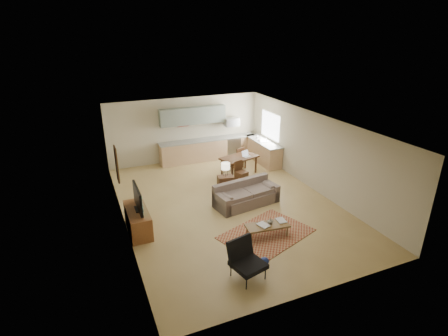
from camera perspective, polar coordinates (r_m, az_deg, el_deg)
name	(u,v)px	position (r m, az deg, el deg)	size (l,w,h in m)	color
room	(228,165)	(10.85, 0.62, 0.44)	(9.00, 9.00, 9.00)	#A48850
kitchen_counter_back	(208,149)	(15.12, -2.58, 3.11)	(4.26, 0.64, 0.92)	tan
kitchen_counter_right	(263,151)	(14.91, 6.36, 2.72)	(0.64, 2.26, 0.92)	tan
kitchen_range	(232,146)	(15.51, 1.24, 3.58)	(0.62, 0.62, 0.90)	#A5A8AD
kitchen_microwave	(232,122)	(15.22, 1.24, 7.54)	(0.62, 0.40, 0.35)	#A5A8AD
upper_cabinets	(193,116)	(14.66, -5.10, 8.50)	(2.80, 0.34, 0.70)	gray
window_right	(270,126)	(14.74, 7.57, 6.87)	(0.02, 1.40, 1.05)	white
wall_art_left	(117,164)	(10.87, -17.08, 0.60)	(0.06, 0.42, 1.10)	olive
triptych	(183,121)	(14.72, -6.74, 7.70)	(1.70, 0.04, 0.50)	beige
rug	(266,234)	(9.92, 6.94, -10.62)	(2.39, 1.66, 0.02)	maroon
sofa	(247,194)	(11.23, 3.71, -4.24)	(2.18, 0.95, 0.76)	#685850
coffee_table	(267,230)	(9.75, 7.07, -10.09)	(1.19, 0.47, 0.36)	brown
book_a	(260,227)	(9.53, 5.91, -9.50)	(0.32, 0.38, 0.03)	maroon
book_b	(277,221)	(9.85, 8.69, -8.55)	(0.26, 0.34, 0.02)	navy
vase	(270,221)	(9.69, 7.55, -8.55)	(0.17, 0.17, 0.17)	black
armchair	(248,261)	(8.13, 3.99, -14.97)	(0.78, 0.78, 0.89)	black
tv_credenza	(138,220)	(10.13, -13.88, -8.28)	(0.56, 1.45, 0.67)	brown
tv	(138,198)	(9.82, -13.91, -4.85)	(0.11, 1.11, 0.67)	black
console_table	(226,184)	(12.04, 0.25, -2.70)	(0.53, 0.35, 0.62)	#331D0F
table_lamp	(226,170)	(11.82, 0.25, -0.25)	(0.30, 0.30, 0.49)	beige
dining_table	(239,165)	(13.56, 2.46, 0.41)	(1.42, 0.81, 0.72)	#331D0F
dining_chair_near	(242,172)	(12.86, 2.88, -0.63)	(0.38, 0.40, 0.80)	#331D0F
dining_chair_far	(237,157)	(14.23, 2.10, 1.78)	(0.41, 0.43, 0.86)	#331D0F
laptop	(247,154)	(13.43, 3.76, 2.33)	(0.30, 0.23, 0.23)	#A5A8AD
soap_bottle	(257,137)	(14.99, 5.47, 5.09)	(0.10, 0.10, 0.19)	beige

